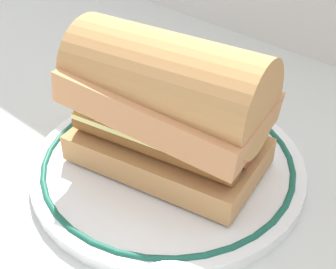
# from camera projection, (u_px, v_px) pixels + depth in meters

# --- Properties ---
(ground_plane) EXTENTS (1.50, 1.50, 0.00)m
(ground_plane) POSITION_uv_depth(u_px,v_px,m) (127.00, 178.00, 0.48)
(ground_plane) COLOR silver
(plate) EXTENTS (0.26, 0.26, 0.01)m
(plate) POSITION_uv_depth(u_px,v_px,m) (168.00, 165.00, 0.48)
(plate) COLOR white
(plate) RESTS_ON ground_plane
(sausage_sandwich) EXTENTS (0.20, 0.13, 0.13)m
(sausage_sandwich) POSITION_uv_depth(u_px,v_px,m) (168.00, 104.00, 0.44)
(sausage_sandwich) COLOR tan
(sausage_sandwich) RESTS_ON plate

